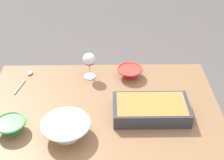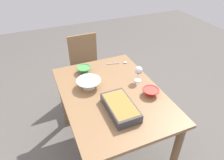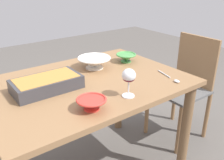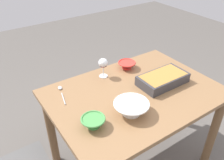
{
  "view_description": "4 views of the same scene",
  "coord_description": "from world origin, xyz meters",
  "px_view_note": "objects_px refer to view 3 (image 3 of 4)",
  "views": [
    {
      "loc": [
        -0.03,
        1.26,
        1.89
      ],
      "look_at": [
        -0.06,
        -0.17,
        0.85
      ],
      "focal_mm": 51.5,
      "sensor_mm": 36.0,
      "label": 1
    },
    {
      "loc": [
        -1.37,
        0.58,
        1.96
      ],
      "look_at": [
        0.09,
        -0.04,
        0.84
      ],
      "focal_mm": 33.01,
      "sensor_mm": 36.0,
      "label": 2
    },
    {
      "loc": [
        -0.73,
        -1.24,
        1.4
      ],
      "look_at": [
        0.08,
        -0.16,
        0.81
      ],
      "focal_mm": 39.72,
      "sensor_mm": 36.0,
      "label": 3
    },
    {
      "loc": [
        0.93,
        1.07,
        1.79
      ],
      "look_at": [
        0.09,
        -0.17,
        0.81
      ],
      "focal_mm": 37.72,
      "sensor_mm": 36.0,
      "label": 4
    }
  ],
  "objects_px": {
    "dining_table": "(88,99)",
    "mixing_bowl": "(94,62)",
    "casserole_dish": "(47,83)",
    "small_bowl": "(91,103)",
    "wine_glass": "(129,77)",
    "serving_bowl": "(126,57)",
    "chair": "(186,84)",
    "serving_spoon": "(172,79)"
  },
  "relations": [
    {
      "from": "dining_table",
      "to": "mixing_bowl",
      "type": "distance_m",
      "value": 0.29
    },
    {
      "from": "casserole_dish",
      "to": "mixing_bowl",
      "type": "relative_size",
      "value": 1.64
    },
    {
      "from": "casserole_dish",
      "to": "small_bowl",
      "type": "height_order",
      "value": "casserole_dish"
    },
    {
      "from": "wine_glass",
      "to": "serving_bowl",
      "type": "bearing_deg",
      "value": 51.57
    },
    {
      "from": "wine_glass",
      "to": "small_bowl",
      "type": "relative_size",
      "value": 1.06
    },
    {
      "from": "chair",
      "to": "serving_spoon",
      "type": "height_order",
      "value": "chair"
    },
    {
      "from": "small_bowl",
      "to": "serving_bowl",
      "type": "relative_size",
      "value": 1.01
    },
    {
      "from": "serving_bowl",
      "to": "dining_table",
      "type": "bearing_deg",
      "value": -162.62
    },
    {
      "from": "mixing_bowl",
      "to": "casserole_dish",
      "type": "bearing_deg",
      "value": -161.7
    },
    {
      "from": "chair",
      "to": "small_bowl",
      "type": "height_order",
      "value": "chair"
    },
    {
      "from": "wine_glass",
      "to": "chair",
      "type": "bearing_deg",
      "value": 17.09
    },
    {
      "from": "dining_table",
      "to": "serving_spoon",
      "type": "relative_size",
      "value": 5.48
    },
    {
      "from": "chair",
      "to": "wine_glass",
      "type": "distance_m",
      "value": 1.03
    },
    {
      "from": "mixing_bowl",
      "to": "serving_bowl",
      "type": "bearing_deg",
      "value": -6.6
    },
    {
      "from": "small_bowl",
      "to": "serving_bowl",
      "type": "distance_m",
      "value": 0.75
    },
    {
      "from": "dining_table",
      "to": "chair",
      "type": "height_order",
      "value": "chair"
    },
    {
      "from": "serving_bowl",
      "to": "serving_spoon",
      "type": "height_order",
      "value": "serving_bowl"
    },
    {
      "from": "dining_table",
      "to": "wine_glass",
      "type": "height_order",
      "value": "wine_glass"
    },
    {
      "from": "casserole_dish",
      "to": "serving_spoon",
      "type": "height_order",
      "value": "casserole_dish"
    },
    {
      "from": "serving_spoon",
      "to": "small_bowl",
      "type": "bearing_deg",
      "value": -179.32
    },
    {
      "from": "small_bowl",
      "to": "serving_spoon",
      "type": "relative_size",
      "value": 0.67
    },
    {
      "from": "mixing_bowl",
      "to": "serving_spoon",
      "type": "distance_m",
      "value": 0.55
    },
    {
      "from": "dining_table",
      "to": "mixing_bowl",
      "type": "xyz_separation_m",
      "value": [
        0.17,
        0.17,
        0.17
      ]
    },
    {
      "from": "wine_glass",
      "to": "serving_bowl",
      "type": "relative_size",
      "value": 1.07
    },
    {
      "from": "chair",
      "to": "serving_bowl",
      "type": "height_order",
      "value": "chair"
    },
    {
      "from": "dining_table",
      "to": "chair",
      "type": "xyz_separation_m",
      "value": [
        0.98,
        -0.04,
        -0.15
      ]
    },
    {
      "from": "casserole_dish",
      "to": "serving_bowl",
      "type": "bearing_deg",
      "value": 8.87
    },
    {
      "from": "chair",
      "to": "small_bowl",
      "type": "relative_size",
      "value": 5.95
    },
    {
      "from": "dining_table",
      "to": "serving_spoon",
      "type": "bearing_deg",
      "value": -34.25
    },
    {
      "from": "chair",
      "to": "wine_glass",
      "type": "bearing_deg",
      "value": -162.91
    },
    {
      "from": "chair",
      "to": "casserole_dish",
      "type": "bearing_deg",
      "value": 176.99
    },
    {
      "from": "casserole_dish",
      "to": "small_bowl",
      "type": "xyz_separation_m",
      "value": [
        0.09,
        -0.34,
        -0.01
      ]
    },
    {
      "from": "serving_bowl",
      "to": "serving_spoon",
      "type": "distance_m",
      "value": 0.44
    },
    {
      "from": "wine_glass",
      "to": "small_bowl",
      "type": "xyz_separation_m",
      "value": [
        -0.24,
        0.0,
        -0.08
      ]
    },
    {
      "from": "dining_table",
      "to": "wine_glass",
      "type": "bearing_deg",
      "value": -76.54
    },
    {
      "from": "mixing_bowl",
      "to": "small_bowl",
      "type": "distance_m",
      "value": 0.58
    },
    {
      "from": "chair",
      "to": "dining_table",
      "type": "bearing_deg",
      "value": 177.9
    },
    {
      "from": "wine_glass",
      "to": "mixing_bowl",
      "type": "distance_m",
      "value": 0.49
    },
    {
      "from": "mixing_bowl",
      "to": "dining_table",
      "type": "bearing_deg",
      "value": -134.89
    },
    {
      "from": "serving_bowl",
      "to": "mixing_bowl",
      "type": "bearing_deg",
      "value": 173.4
    },
    {
      "from": "wine_glass",
      "to": "serving_spoon",
      "type": "distance_m",
      "value": 0.39
    },
    {
      "from": "small_bowl",
      "to": "serving_spoon",
      "type": "distance_m",
      "value": 0.61
    }
  ]
}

